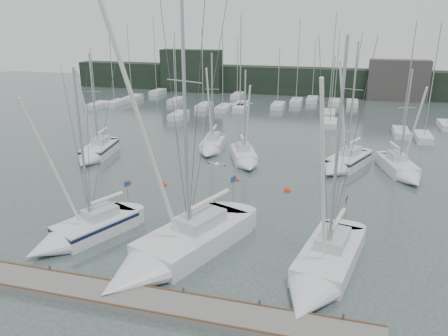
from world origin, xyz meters
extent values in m
plane|color=#404E4B|center=(0.00, 0.00, 0.00)|extent=(160.00, 160.00, 0.00)
cube|color=#62635E|center=(0.00, -5.00, 0.20)|extent=(24.00, 2.00, 0.40)
cube|color=black|center=(0.00, 62.00, 2.50)|extent=(90.00, 4.00, 5.00)
cube|color=black|center=(-20.00, 60.00, 4.00)|extent=(12.00, 3.00, 8.00)
cube|color=#44413F|center=(18.00, 60.00, 3.50)|extent=(10.00, 3.00, 7.00)
cube|color=silver|center=(18.67, 32.66, 0.35)|extent=(1.80, 4.50, 0.90)
cylinder|color=#AAACB2|center=(18.67, 32.16, 7.10)|extent=(0.12, 0.12, 12.60)
cube|color=silver|center=(-26.77, 47.91, 0.35)|extent=(1.80, 4.50, 0.90)
cylinder|color=#AAACB2|center=(-26.77, 47.41, 6.88)|extent=(0.12, 0.12, 12.15)
cube|color=silver|center=(7.65, 37.03, 0.35)|extent=(1.80, 4.50, 0.90)
cylinder|color=#AAACB2|center=(7.65, 36.53, 5.09)|extent=(0.12, 0.12, 8.58)
cube|color=silver|center=(-25.18, 54.99, 0.35)|extent=(1.80, 4.50, 0.90)
cylinder|color=#AAACB2|center=(-25.18, 54.49, 7.54)|extent=(0.12, 0.12, 13.48)
cube|color=silver|center=(10.60, 52.98, 0.35)|extent=(1.80, 4.50, 0.90)
cylinder|color=#AAACB2|center=(10.60, 52.48, 5.38)|extent=(0.12, 0.12, 9.16)
cube|color=silver|center=(3.93, 54.47, 0.35)|extent=(1.80, 4.50, 0.90)
cylinder|color=#AAACB2|center=(3.93, 53.97, 5.52)|extent=(0.12, 0.12, 9.44)
cube|color=silver|center=(-27.39, 42.87, 0.35)|extent=(1.80, 4.50, 0.90)
cylinder|color=#AAACB2|center=(-27.39, 42.37, 6.79)|extent=(0.12, 0.12, 11.97)
cube|color=silver|center=(7.22, 43.31, 0.35)|extent=(1.80, 4.50, 0.90)
cylinder|color=#AAACB2|center=(7.22, 42.81, 7.66)|extent=(0.12, 0.12, 13.71)
cube|color=silver|center=(-6.26, 43.96, 0.35)|extent=(1.80, 4.50, 0.90)
cylinder|color=#AAACB2|center=(-6.26, 43.46, 7.26)|extent=(0.12, 0.12, 12.91)
cube|color=silver|center=(-0.97, 47.51, 0.35)|extent=(1.80, 4.50, 0.90)
cylinder|color=#AAACB2|center=(-0.97, 47.01, 5.26)|extent=(0.12, 0.12, 8.92)
cube|color=silver|center=(-9.51, 55.26, 0.35)|extent=(1.80, 4.50, 0.90)
cylinder|color=#AAACB2|center=(-9.51, 54.76, 5.74)|extent=(0.12, 0.12, 9.88)
cube|color=silver|center=(7.68, 53.04, 0.35)|extent=(1.80, 4.50, 0.90)
cylinder|color=#AAACB2|center=(7.68, 52.54, 6.43)|extent=(0.12, 0.12, 11.25)
cube|color=silver|center=(-8.94, 43.44, 0.35)|extent=(1.80, 4.50, 0.90)
cylinder|color=#AAACB2|center=(-8.94, 42.94, 6.36)|extent=(0.12, 0.12, 11.11)
cube|color=silver|center=(-12.34, 43.98, 0.35)|extent=(1.80, 4.50, 0.90)
cylinder|color=#AAACB2|center=(-12.34, 43.48, 6.48)|extent=(0.12, 0.12, 11.37)
cube|color=silver|center=(-13.82, 36.42, 0.35)|extent=(1.80, 4.50, 0.90)
cylinder|color=#AAACB2|center=(-13.82, 35.92, 6.40)|extent=(0.12, 0.12, 11.19)
cube|color=silver|center=(22.56, 39.98, 0.35)|extent=(1.80, 4.50, 0.90)
cube|color=silver|center=(-6.92, 46.48, 0.35)|extent=(1.80, 4.50, 0.90)
cylinder|color=#AAACB2|center=(-6.92, 45.98, 7.56)|extent=(0.12, 0.12, 13.53)
cube|color=silver|center=(1.48, 51.89, 0.35)|extent=(1.80, 4.50, 0.90)
cylinder|color=#AAACB2|center=(1.48, 51.39, 7.28)|extent=(0.12, 0.12, 12.97)
cube|color=silver|center=(-29.32, 40.23, 0.35)|extent=(1.80, 4.50, 0.90)
cylinder|color=#AAACB2|center=(-29.32, 39.73, 5.20)|extent=(0.12, 0.12, 8.80)
cube|color=silver|center=(16.36, 34.30, 0.35)|extent=(1.80, 4.50, 0.90)
cylinder|color=#AAACB2|center=(16.36, 33.80, 7.16)|extent=(0.12, 0.12, 12.72)
cube|color=silver|center=(-18.44, 47.47, 0.35)|extent=(1.80, 4.50, 0.90)
cylinder|color=#AAACB2|center=(-18.44, 46.97, 5.36)|extent=(0.12, 0.12, 9.11)
cube|color=silver|center=(-6.26, 1.25, 0.41)|extent=(4.57, 5.95, 1.37)
cone|color=silver|center=(-7.79, -2.25, 0.41)|extent=(3.34, 3.16, 2.65)
cube|color=silver|center=(-6.08, 1.66, 1.41)|extent=(2.19, 2.54, 0.64)
cylinder|color=#AAACB2|center=(-6.41, 0.90, 6.09)|extent=(0.16, 0.16, 9.99)
cylinder|color=white|center=(-5.83, 2.22, 2.24)|extent=(1.28, 2.49, 0.26)
cube|color=#0F1737|center=(-6.26, 1.25, 0.87)|extent=(4.60, 5.98, 0.23)
cube|color=navy|center=(-5.11, 3.86, 2.74)|extent=(0.22, 0.46, 0.33)
cube|color=silver|center=(0.79, 1.27, 0.50)|extent=(6.21, 8.68, 1.67)
cone|color=silver|center=(-1.28, -3.99, 0.50)|extent=(4.56, 4.46, 3.57)
cube|color=silver|center=(0.99, 1.79, 1.73)|extent=(2.98, 3.67, 0.78)
cylinder|color=#AAACB2|center=(0.58, 0.75, 9.02)|extent=(0.20, 0.20, 15.36)
cylinder|color=white|center=(1.36, 2.75, 2.73)|extent=(1.70, 3.72, 0.31)
cube|color=navy|center=(2.31, 5.17, 3.34)|extent=(0.24, 0.57, 0.40)
cube|color=silver|center=(9.15, 1.43, 0.43)|extent=(4.17, 7.19, 1.43)
cone|color=silver|center=(8.17, -3.29, 0.43)|extent=(3.39, 3.41, 2.86)
cube|color=silver|center=(9.25, 1.89, 1.48)|extent=(2.09, 2.96, 0.67)
cylinder|color=#AAACB2|center=(9.05, 0.95, 7.11)|extent=(0.17, 0.17, 11.93)
cylinder|color=white|center=(9.43, 2.75, 2.33)|extent=(0.93, 3.28, 0.27)
cube|color=maroon|center=(9.88, 4.92, 2.86)|extent=(0.12, 0.51, 0.34)
cube|color=silver|center=(-15.36, 17.27, 0.43)|extent=(3.20, 5.60, 1.45)
cone|color=silver|center=(-14.77, 13.54, 0.43)|extent=(2.74, 2.61, 2.42)
cube|color=silver|center=(-15.43, 17.75, 1.50)|extent=(1.64, 2.30, 0.68)
cylinder|color=#AAACB2|center=(-15.30, 16.90, 5.87)|extent=(0.17, 0.17, 9.42)
cylinder|color=white|center=(-15.52, 18.32, 2.37)|extent=(0.67, 2.60, 0.27)
cube|color=#0F1737|center=(-15.36, 17.27, 0.92)|extent=(3.22, 5.63, 0.24)
cube|color=silver|center=(-4.45, 22.75, 0.40)|extent=(2.76, 4.90, 1.32)
cone|color=silver|center=(-4.04, 19.44, 0.40)|extent=(2.43, 2.26, 2.20)
cube|color=silver|center=(-4.51, 23.19, 1.37)|extent=(1.43, 2.00, 0.62)
cylinder|color=#AAACB2|center=(-4.41, 22.42, 5.74)|extent=(0.16, 0.16, 9.36)
cylinder|color=white|center=(-4.57, 23.68, 2.16)|extent=(0.53, 2.29, 0.25)
cube|color=silver|center=(-0.17, 19.37, 0.40)|extent=(3.60, 4.90, 1.34)
cone|color=silver|center=(0.97, 16.43, 0.40)|extent=(2.69, 2.54, 2.14)
cube|color=silver|center=(-0.33, 19.79, 1.38)|extent=(1.74, 2.07, 0.63)
cylinder|color=#AAACB2|center=(-0.06, 19.08, 5.12)|extent=(0.16, 0.16, 8.10)
cylinder|color=white|center=(-0.49, 20.20, 2.19)|extent=(1.02, 2.10, 0.25)
cube|color=silver|center=(10.13, 20.41, 0.44)|extent=(4.38, 5.73, 1.45)
cone|color=silver|center=(8.65, 17.04, 0.44)|extent=(3.19, 3.04, 2.52)
cube|color=silver|center=(10.32, 20.85, 1.50)|extent=(2.10, 2.45, 0.68)
cylinder|color=#AAACB2|center=(9.98, 20.07, 6.52)|extent=(0.17, 0.17, 10.72)
cylinder|color=white|center=(10.55, 21.35, 2.37)|extent=(1.26, 2.41, 0.27)
cube|color=#0F1737|center=(10.13, 20.41, 0.92)|extent=(4.41, 5.76, 0.24)
cube|color=silver|center=(14.60, 19.98, 0.42)|extent=(3.61, 5.54, 1.39)
cone|color=silver|center=(15.60, 16.47, 0.42)|extent=(2.82, 2.73, 2.31)
cube|color=silver|center=(14.48, 20.43, 1.43)|extent=(1.78, 2.31, 0.65)
cylinder|color=#AAACB2|center=(14.70, 19.63, 5.37)|extent=(0.17, 0.17, 8.53)
cylinder|color=white|center=(14.32, 20.96, 2.26)|extent=(0.93, 2.47, 0.26)
sphere|color=red|center=(-5.34, 10.73, 0.00)|extent=(0.56, 0.56, 0.56)
sphere|color=red|center=(5.22, 12.27, 0.00)|extent=(0.58, 0.58, 0.58)
sphere|color=red|center=(-8.62, 10.39, 0.00)|extent=(0.65, 0.65, 0.65)
ellipsoid|color=white|center=(3.16, -1.73, 6.77)|extent=(0.24, 0.42, 0.18)
cube|color=gray|center=(2.92, -1.70, 6.79)|extent=(0.41, 0.17, 0.10)
cube|color=gray|center=(3.41, -1.76, 6.79)|extent=(0.41, 0.17, 0.10)
sphere|color=red|center=(0.49, 13.64, 0.00)|extent=(0.47, 0.47, 0.47)
camera|label=1|loc=(9.12, -22.02, 13.86)|focal=35.00mm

